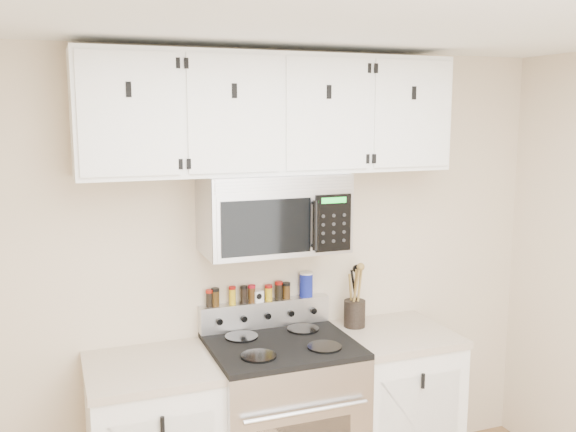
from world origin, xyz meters
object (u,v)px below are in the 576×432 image
object	(u,v)px
utensil_crock	(355,311)
salt_canister	(306,284)
microwave	(274,213)
range	(282,424)

from	to	relation	value
utensil_crock	salt_canister	size ratio (longest dim) A/B	2.54
microwave	utensil_crock	bearing A→B (deg)	5.30
utensil_crock	salt_canister	xyz separation A→B (m)	(-0.26, 0.11, 0.16)
range	microwave	xyz separation A→B (m)	(0.00, 0.13, 1.14)
range	microwave	size ratio (longest dim) A/B	1.45
microwave	utensil_crock	world-z (taller)	microwave
range	utensil_crock	xyz separation A→B (m)	(0.52, 0.17, 0.53)
microwave	salt_canister	distance (m)	0.55
utensil_crock	salt_canister	bearing A→B (deg)	157.71
range	microwave	bearing A→B (deg)	89.77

